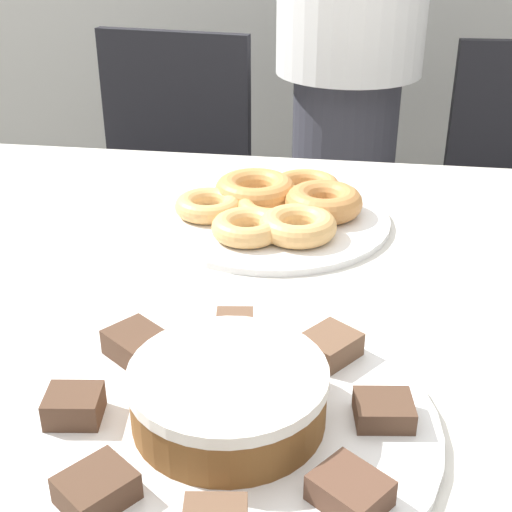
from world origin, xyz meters
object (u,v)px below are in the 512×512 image
(office_chair_left, at_px, (160,231))
(plate_donuts, at_px, (273,219))
(plate_cake, at_px, (229,423))
(frosted_cake, at_px, (228,394))
(person_standing, at_px, (349,49))

(office_chair_left, relative_size, plate_donuts, 2.61)
(office_chair_left, bearing_deg, plate_cake, -63.18)
(office_chair_left, distance_m, frosted_cake, 1.22)
(person_standing, distance_m, frosted_cake, 1.18)
(person_standing, relative_size, frosted_cake, 9.35)
(office_chair_left, height_order, frosted_cake, office_chair_left)
(office_chair_left, xyz_separation_m, frosted_cake, (0.39, -1.09, 0.37))
(frosted_cake, bearing_deg, plate_cake, 180.00)
(person_standing, height_order, office_chair_left, person_standing)
(office_chair_left, xyz_separation_m, plate_donuts, (0.37, -0.63, 0.34))
(person_standing, height_order, frosted_cake, person_standing)
(office_chair_left, height_order, plate_donuts, office_chair_left)
(plate_cake, bearing_deg, person_standing, 86.78)
(office_chair_left, bearing_deg, frosted_cake, -63.18)
(person_standing, relative_size, office_chair_left, 1.85)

